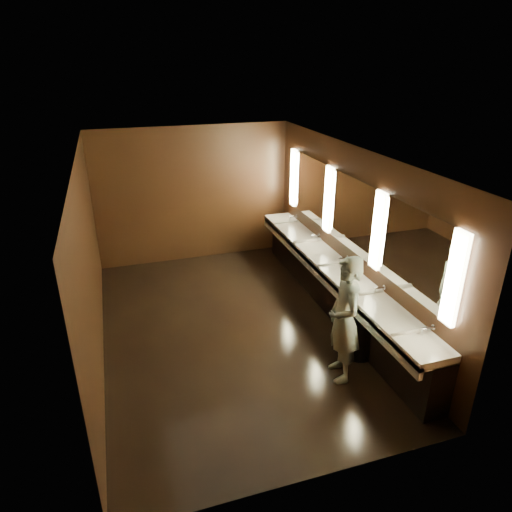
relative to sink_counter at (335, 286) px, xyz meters
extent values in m
plane|color=black|center=(-1.79, 0.00, -0.50)|extent=(6.00, 6.00, 0.00)
cube|color=#2D2D2B|center=(-1.79, 0.00, 2.30)|extent=(4.00, 6.00, 0.02)
cube|color=black|center=(-1.79, 3.00, 0.90)|extent=(4.00, 0.02, 2.80)
cube|color=black|center=(-1.79, -3.00, 0.90)|extent=(4.00, 0.02, 2.80)
cube|color=black|center=(-3.79, 0.00, 0.90)|extent=(0.02, 6.00, 2.80)
cube|color=black|center=(0.21, 0.00, 0.90)|extent=(0.02, 6.00, 2.80)
cube|color=black|center=(0.03, 0.00, -0.09)|extent=(0.36, 5.40, 0.81)
cube|color=white|center=(-0.07, 0.00, 0.35)|extent=(0.55, 5.40, 0.12)
cube|color=white|center=(-0.31, 0.00, 0.27)|extent=(0.06, 5.40, 0.18)
cylinder|color=silver|center=(0.12, -2.20, 0.49)|extent=(0.18, 0.04, 0.04)
cylinder|color=silver|center=(0.12, -1.10, 0.49)|extent=(0.18, 0.04, 0.04)
cylinder|color=silver|center=(0.12, 0.00, 0.49)|extent=(0.18, 0.04, 0.04)
cylinder|color=silver|center=(0.12, 1.10, 0.49)|extent=(0.18, 0.04, 0.04)
cylinder|color=silver|center=(0.12, 2.20, 0.49)|extent=(0.18, 0.04, 0.04)
cube|color=#FEF5BC|center=(0.18, -2.40, 1.25)|extent=(0.06, 0.22, 1.15)
cube|color=white|center=(0.19, -1.60, 1.25)|extent=(0.03, 1.32, 1.15)
cube|color=#FEF5BC|center=(0.18, -0.80, 1.25)|extent=(0.06, 0.23, 1.15)
cube|color=white|center=(0.19, 0.00, 1.25)|extent=(0.03, 1.32, 1.15)
cube|color=#FEF5BC|center=(0.18, 0.80, 1.25)|extent=(0.06, 0.23, 1.15)
cube|color=white|center=(0.19, 1.60, 1.25)|extent=(0.03, 1.32, 1.15)
cube|color=#FEF5BC|center=(0.18, 2.40, 1.25)|extent=(0.06, 0.22, 1.15)
imported|color=#92D1DA|center=(-0.69, -1.56, 0.39)|extent=(0.53, 0.71, 1.77)
cylinder|color=black|center=(-0.22, -1.25, -0.21)|extent=(0.47, 0.47, 0.58)
camera|label=1|loc=(-3.34, -6.07, 3.57)|focal=32.00mm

